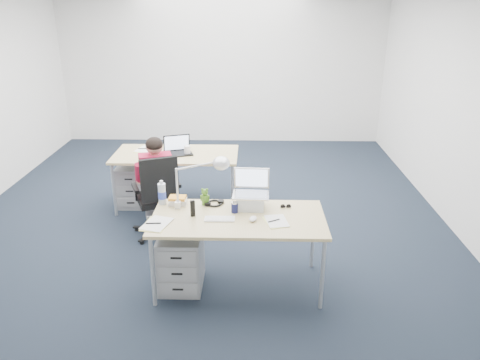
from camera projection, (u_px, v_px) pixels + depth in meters
name	position (u px, v px, depth m)	size (l,w,h in m)	color
floor	(206.00, 219.00, 5.93)	(7.00, 7.00, 0.00)	black
room	(202.00, 83.00, 5.31)	(6.02, 7.02, 2.80)	silver
desk_near	(238.00, 222.00, 4.33)	(1.60, 0.80, 0.73)	tan
desk_far	(176.00, 157.00, 6.08)	(1.60, 0.80, 0.73)	tan
office_chair	(159.00, 213.00, 5.42)	(0.84, 0.84, 1.01)	black
seated_person	(156.00, 183.00, 5.46)	(0.47, 0.69, 1.18)	#AA1838
drawer_pedestal_near	(181.00, 260.00, 4.47)	(0.40, 0.50, 0.55)	gray
drawer_pedestal_far	(134.00, 184.00, 6.28)	(0.40, 0.50, 0.55)	gray
silver_laptop	(251.00, 190.00, 4.43)	(0.34, 0.27, 0.36)	silver
wireless_keyboard	(220.00, 219.00, 4.26)	(0.28, 0.11, 0.01)	white
computer_mouse	(253.00, 219.00, 4.23)	(0.07, 0.11, 0.04)	white
headphones	(214.00, 203.00, 4.57)	(0.20, 0.16, 0.03)	black
can_koozie	(235.00, 207.00, 4.38)	(0.06, 0.06, 0.10)	#151843
water_bottle	(162.00, 192.00, 4.54)	(0.08, 0.08, 0.25)	silver
bear_figurine	(205.00, 196.00, 4.54)	(0.09, 0.07, 0.17)	#326E1D
book_stack	(178.00, 200.00, 4.56)	(0.17, 0.13, 0.08)	silver
cordless_phone	(193.00, 208.00, 4.30)	(0.04, 0.03, 0.16)	black
papers_left	(156.00, 224.00, 4.16)	(0.20, 0.29, 0.01)	#E5E886
papers_right	(276.00, 222.00, 4.21)	(0.18, 0.26, 0.01)	#E5E886
sunglasses	(286.00, 206.00, 4.50)	(0.10, 0.05, 0.02)	black
desk_lamp	(194.00, 181.00, 4.41)	(0.48, 0.17, 0.54)	silver
dark_laptop	(178.00, 145.00, 5.98)	(0.34, 0.33, 0.25)	black
far_cup	(187.00, 150.00, 6.01)	(0.08, 0.08, 0.11)	white
far_papers	(145.00, 149.00, 6.21)	(0.21, 0.30, 0.01)	white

